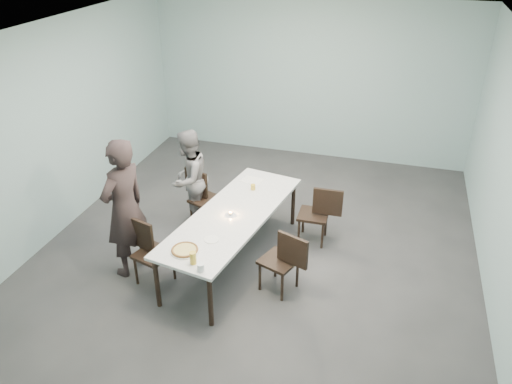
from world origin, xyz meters
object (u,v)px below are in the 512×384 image
(chair_far_right, at_px, (319,211))
(water_tumbler, at_px, (201,267))
(pizza, at_px, (185,250))
(side_plate, at_px, (212,239))
(beer_glass, at_px, (193,258))
(tealight, at_px, (231,214))
(chair_near_left, at_px, (148,248))
(chair_far_left, at_px, (202,194))
(amber_tumbler, at_px, (253,187))
(chair_near_right, at_px, (285,258))
(diner_far, at_px, (189,178))
(diner_near, at_px, (125,209))
(table, at_px, (233,217))

(chair_far_right, relative_size, water_tumbler, 9.67)
(pizza, distance_m, side_plate, 0.38)
(beer_glass, height_order, tealight, beer_glass)
(chair_near_left, relative_size, chair_far_left, 1.00)
(side_plate, height_order, amber_tumbler, amber_tumbler)
(tealight, height_order, amber_tumbler, amber_tumbler)
(side_plate, bearing_deg, pizza, -124.89)
(chair_near_right, distance_m, side_plate, 0.93)
(chair_near_left, xyz_separation_m, diner_far, (-0.05, 1.46, 0.25))
(diner_far, height_order, beer_glass, diner_far)
(chair_near_left, distance_m, amber_tumbler, 1.73)
(diner_near, xyz_separation_m, beer_glass, (1.17, -0.58, -0.12))
(table, relative_size, chair_far_right, 3.12)
(tealight, bearing_deg, chair_near_right, -25.21)
(diner_near, bearing_deg, table, 130.43)
(chair_near_left, relative_size, chair_near_right, 1.00)
(pizza, height_order, amber_tumbler, amber_tumbler)
(chair_far_left, relative_size, tealight, 15.54)
(chair_far_left, xyz_separation_m, diner_far, (-0.19, -0.02, 0.25))
(chair_near_left, distance_m, side_plate, 0.89)
(diner_near, relative_size, amber_tumbler, 23.57)
(water_tumbler, bearing_deg, chair_far_right, 64.28)
(chair_far_left, bearing_deg, side_plate, -43.45)
(amber_tumbler, bearing_deg, chair_near_right, -56.94)
(diner_near, height_order, side_plate, diner_near)
(chair_far_right, xyz_separation_m, amber_tumbler, (-0.96, -0.08, 0.29))
(chair_far_left, relative_size, amber_tumbler, 10.88)
(table, height_order, amber_tumbler, amber_tumbler)
(beer_glass, bearing_deg, table, 85.99)
(chair_far_left, bearing_deg, diner_near, -89.62)
(chair_far_left, relative_size, side_plate, 4.83)
(pizza, bearing_deg, chair_far_left, 105.67)
(chair_near_left, relative_size, diner_near, 0.46)
(chair_far_left, bearing_deg, tealight, -27.83)
(chair_near_left, relative_size, pizza, 2.56)
(beer_glass, xyz_separation_m, water_tumbler, (0.13, -0.10, -0.03))
(diner_far, distance_m, amber_tumbler, 1.02)
(chair_near_right, bearing_deg, side_plate, 34.74)
(diner_far, distance_m, side_plate, 1.67)
(side_plate, relative_size, amber_tumbler, 2.25)
(chair_near_left, relative_size, beer_glass, 5.80)
(pizza, relative_size, beer_glass, 2.27)
(water_tumbler, bearing_deg, amber_tumbler, 89.44)
(chair_near_right, height_order, water_tumbler, chair_near_right)
(side_plate, distance_m, amber_tumbler, 1.36)
(chair_far_left, bearing_deg, amber_tumbler, 15.15)
(diner_near, bearing_deg, tealight, 128.86)
(beer_glass, relative_size, water_tumbler, 1.67)
(diner_far, relative_size, side_plate, 8.38)
(tealight, bearing_deg, diner_near, -157.12)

